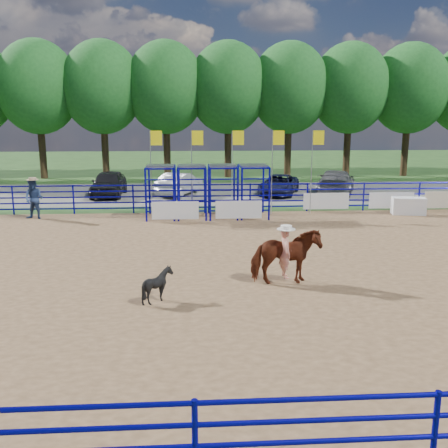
{
  "coord_description": "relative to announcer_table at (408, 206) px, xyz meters",
  "views": [
    {
      "loc": [
        -2.99,
        -15.38,
        4.78
      ],
      "look_at": [
        -1.94,
        1.0,
        1.3
      ],
      "focal_mm": 40.0,
      "sensor_mm": 36.0,
      "label": 1
    }
  ],
  "objects": [
    {
      "name": "ground",
      "position": [
        -7.92,
        -8.8,
        -0.45
      ],
      "size": [
        120.0,
        120.0,
        0.0
      ],
      "primitive_type": "plane",
      "color": "#305722",
      "rests_on": "ground"
    },
    {
      "name": "arena_dirt",
      "position": [
        -7.92,
        -8.8,
        -0.44
      ],
      "size": [
        30.0,
        20.0,
        0.02
      ],
      "primitive_type": "cube",
      "color": "olive",
      "rests_on": "ground"
    },
    {
      "name": "gravel_strip",
      "position": [
        -7.92,
        8.2,
        -0.44
      ],
      "size": [
        40.0,
        10.0,
        0.01
      ],
      "primitive_type": "cube",
      "color": "slate",
      "rests_on": "ground"
    },
    {
      "name": "announcer_table",
      "position": [
        0.0,
        0.0,
        0.0
      ],
      "size": [
        1.73,
        1.06,
        0.86
      ],
      "primitive_type": "cube",
      "rotation": [
        0.0,
        0.0,
        -0.21
      ],
      "color": "white",
      "rests_on": "arena_dirt"
    },
    {
      "name": "horse_and_rider",
      "position": [
        -8.23,
        -10.34,
        0.49
      ],
      "size": [
        2.02,
        1.01,
        2.49
      ],
      "color": "maroon",
      "rests_on": "arena_dirt"
    },
    {
      "name": "calf",
      "position": [
        -11.85,
        -11.55,
        0.03
      ],
      "size": [
        0.85,
        0.76,
        0.92
      ],
      "primitive_type": "imported",
      "rotation": [
        0.0,
        0.0,
        1.6
      ],
      "color": "black",
      "rests_on": "arena_dirt"
    },
    {
      "name": "spectator_cowboy",
      "position": [
        -18.5,
        0.01,
        0.56
      ],
      "size": [
        1.08,
        0.92,
        1.99
      ],
      "color": "navy",
      "rests_on": "arena_dirt"
    },
    {
      "name": "car_a",
      "position": [
        -16.12,
        7.24,
        0.36
      ],
      "size": [
        1.89,
        4.66,
        1.59
      ],
      "primitive_type": "imported",
      "rotation": [
        0.0,
        0.0,
        -0.0
      ],
      "color": "black",
      "rests_on": "gravel_strip"
    },
    {
      "name": "car_b",
      "position": [
        -11.69,
        7.52,
        0.26
      ],
      "size": [
        3.08,
        4.5,
        1.41
      ],
      "primitive_type": "imported",
      "rotation": [
        0.0,
        0.0,
        2.73
      ],
      "color": "#96999E",
      "rests_on": "gravel_strip"
    },
    {
      "name": "car_c",
      "position": [
        -5.38,
        7.16,
        0.19
      ],
      "size": [
        3.46,
        4.95,
        1.25
      ],
      "primitive_type": "imported",
      "rotation": [
        0.0,
        0.0,
        -0.34
      ],
      "color": "#161937",
      "rests_on": "gravel_strip"
    },
    {
      "name": "car_d",
      "position": [
        -1.63,
        7.31,
        0.33
      ],
      "size": [
        3.86,
        5.68,
        1.53
      ],
      "primitive_type": "imported",
      "rotation": [
        0.0,
        0.0,
        2.78
      ],
      "color": "#545557",
      "rests_on": "gravel_strip"
    },
    {
      "name": "perimeter_fence",
      "position": [
        -7.92,
        -8.8,
        0.3
      ],
      "size": [
        30.1,
        20.1,
        1.5
      ],
      "color": "#090694",
      "rests_on": "ground"
    },
    {
      "name": "chute_assembly",
      "position": [
        -9.82,
        0.04,
        0.81
      ],
      "size": [
        19.32,
        2.41,
        4.2
      ],
      "color": "#090694",
      "rests_on": "ground"
    },
    {
      "name": "treeline",
      "position": [
        -7.92,
        17.2,
        7.09
      ],
      "size": [
        56.4,
        6.4,
        11.24
      ],
      "color": "#3F2B19",
      "rests_on": "ground"
    }
  ]
}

